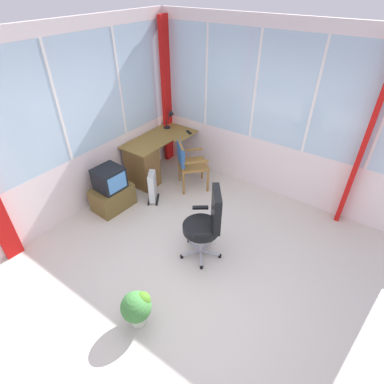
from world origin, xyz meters
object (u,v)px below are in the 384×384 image
tv_remote (189,132)px  space_heater (153,186)px  tv_on_stand (112,191)px  office_chair (208,221)px  desk (144,163)px  wooden_armchair (187,160)px  potted_plant (137,307)px  desk_lamp (171,117)px

tv_remote → space_heater: (-1.22, -0.11, -0.51)m
tv_on_stand → space_heater: bearing=-36.7°
office_chair → space_heater: bearing=70.4°
desk → wooden_armchair: (0.33, -0.73, 0.15)m
desk → potted_plant: 2.87m
tv_remote → space_heater: bearing=-147.4°
space_heater → potted_plant: size_ratio=1.19×
space_heater → desk: bearing=55.9°
tv_on_stand → wooden_armchair: bearing=-28.5°
tv_on_stand → office_chair: bearing=-89.0°
desk → space_heater: (-0.32, -0.48, -0.14)m
tv_on_stand → potted_plant: size_ratio=1.63×
desk → wooden_armchair: 0.81m
office_chair → tv_on_stand: office_chair is taller
space_heater → potted_plant: space_heater is taller
office_chair → desk_lamp: bearing=48.7°
desk_lamp → space_heater: size_ratio=0.59×
desk → office_chair: bearing=-113.6°
desk → potted_plant: bearing=-139.1°
tv_remote → office_chair: bearing=-110.8°
tv_remote → office_chair: (-1.74, -1.56, -0.18)m
tv_remote → wooden_armchair: size_ratio=0.17×
office_chair → tv_remote: bearing=41.9°
desk → tv_remote: tv_remote is taller
desk_lamp → space_heater: 1.52m
desk_lamp → office_chair: desk_lamp is taller
office_chair → potted_plant: bearing=177.9°
desk → office_chair: size_ratio=1.29×
wooden_armchair → office_chair: 1.68m
tv_remote → tv_on_stand: size_ratio=0.20×
desk → tv_remote: size_ratio=9.19×
office_chair → tv_on_stand: (-0.03, 1.85, -0.27)m
tv_remote → potted_plant: tv_remote is taller
space_heater → potted_plant: 2.31m
potted_plant → office_chair: bearing=-2.1°
desk_lamp → wooden_armchair: desk_lamp is taller
tv_remote → wooden_armchair: (-0.57, -0.36, -0.22)m
potted_plant → space_heater: bearing=37.2°
desk → desk_lamp: bearing=3.9°
desk_lamp → tv_on_stand: 1.90m
potted_plant → desk_lamp: bearing=32.2°
desk_lamp → tv_on_stand: bearing=-175.7°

